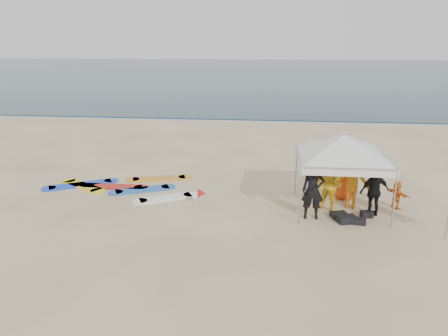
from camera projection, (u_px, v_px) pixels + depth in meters
name	position (u px, v px, depth m)	size (l,w,h in m)	color
ground	(181.00, 230.00, 12.99)	(120.00, 120.00, 0.00)	beige
ocean	(256.00, 73.00, 70.10)	(160.00, 84.00, 0.08)	#0C2633
shoreline_foam	(234.00, 120.00, 30.31)	(160.00, 1.20, 0.01)	silver
person_black_a	(313.00, 190.00, 13.62)	(0.69, 0.45, 1.88)	black
person_yellow	(329.00, 185.00, 14.13)	(0.89, 0.70, 1.84)	yellow
person_orange_a	(352.00, 180.00, 14.54)	(1.22, 0.70, 1.88)	orange
person_black_b	(374.00, 191.00, 13.85)	(0.97, 0.40, 1.66)	black
person_orange_b	(345.00, 176.00, 15.26)	(0.83, 0.54, 1.70)	#E14514
person_seated	(397.00, 195.00, 14.57)	(0.87, 0.28, 0.94)	orange
canopy_tent	(344.00, 135.00, 13.86)	(3.87, 3.87, 2.92)	#A5A5A8
marker_pennant	(202.00, 193.00, 14.64)	(0.28, 0.28, 0.64)	#A5A5A8
gear_pile	(350.00, 218.00, 13.67)	(1.38, 0.94, 0.22)	black
surfboard_spread	(123.00, 187.00, 16.66)	(5.72, 3.35, 0.07)	orange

